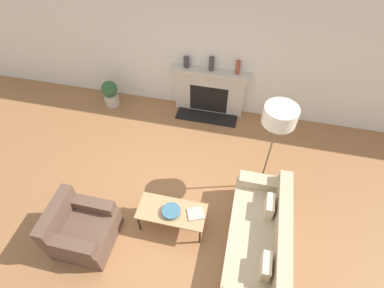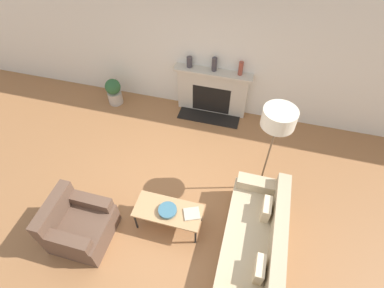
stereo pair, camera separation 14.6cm
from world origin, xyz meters
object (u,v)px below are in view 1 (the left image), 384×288
at_px(mantel_vase_center_left, 211,64).
at_px(fireplace, 210,92).
at_px(mantel_vase_center_right, 238,67).
at_px(bowl, 171,211).
at_px(book, 196,214).
at_px(coffee_table, 172,212).
at_px(potted_plant, 110,93).
at_px(mantel_vase_left, 186,62).
at_px(couch, 260,241).
at_px(floor_lamp, 279,120).
at_px(armchair_near, 81,230).

bearing_deg(mantel_vase_center_left, fireplace, -109.00).
bearing_deg(mantel_vase_center_right, bowl, -101.06).
height_order(book, mantel_vase_center_right, mantel_vase_center_right).
distance_m(book, mantel_vase_center_left, 3.05).
relative_size(fireplace, book, 5.34).
distance_m(book, mantel_vase_center_right, 3.04).
distance_m(coffee_table, potted_plant, 3.42).
distance_m(mantel_vase_left, mantel_vase_center_left, 0.52).
xyz_separation_m(coffee_table, potted_plant, (-2.17, 2.64, -0.09)).
height_order(coffee_table, potted_plant, potted_plant).
xyz_separation_m(mantel_vase_left, mantel_vase_center_right, (1.05, 0.00, 0.03)).
bearing_deg(mantel_vase_left, bowl, -81.12).
height_order(couch, book, couch).
xyz_separation_m(floor_lamp, mantel_vase_center_right, (-0.77, 1.85, -0.45)).
bearing_deg(mantel_vase_center_left, potted_plant, -171.65).
bearing_deg(couch, coffee_table, -94.63).
bearing_deg(mantel_vase_center_left, coffee_table, -91.00).
height_order(armchair_near, mantel_vase_center_right, mantel_vase_center_right).
distance_m(bowl, floor_lamp, 2.12).
bearing_deg(mantel_vase_center_right, floor_lamp, -67.46).
xyz_separation_m(floor_lamp, mantel_vase_left, (-1.82, 1.85, -0.48)).
bearing_deg(mantel_vase_center_right, mantel_vase_center_left, 180.00).
bearing_deg(mantel_vase_left, mantel_vase_center_right, 0.00).
relative_size(couch, coffee_table, 1.92).
bearing_deg(mantel_vase_center_right, armchair_near, -118.16).
xyz_separation_m(book, mantel_vase_center_left, (-0.32, 2.94, 0.75)).
height_order(fireplace, mantel_vase_center_left, mantel_vase_center_left).
distance_m(fireplace, mantel_vase_center_left, 0.69).
bearing_deg(potted_plant, fireplace, 7.98).
bearing_deg(floor_lamp, book, -131.88).
relative_size(fireplace, potted_plant, 2.59).
xyz_separation_m(bowl, floor_lamp, (1.35, 1.15, 1.16)).
height_order(bowl, mantel_vase_left, mantel_vase_left).
bearing_deg(book, potted_plant, 111.17).
distance_m(couch, book, 1.04).
bearing_deg(floor_lamp, mantel_vase_left, 134.57).
distance_m(couch, armchair_near, 2.72).
bearing_deg(potted_plant, mantel_vase_center_right, 6.75).
xyz_separation_m(floor_lamp, mantel_vase_center_left, (-1.30, 1.85, -0.44)).
xyz_separation_m(couch, mantel_vase_left, (-1.86, 3.08, 0.87)).
distance_m(coffee_table, book, 0.38).
bearing_deg(floor_lamp, mantel_vase_center_right, 112.54).
distance_m(armchair_near, coffee_table, 1.41).
distance_m(couch, mantel_vase_left, 3.70).
relative_size(armchair_near, mantel_vase_center_right, 3.03).
relative_size(armchair_near, coffee_table, 0.81).
distance_m(couch, floor_lamp, 1.83).
height_order(floor_lamp, mantel_vase_center_left, floor_lamp).
distance_m(armchair_near, mantel_vase_center_right, 4.08).
bearing_deg(fireplace, coffee_table, -90.91).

